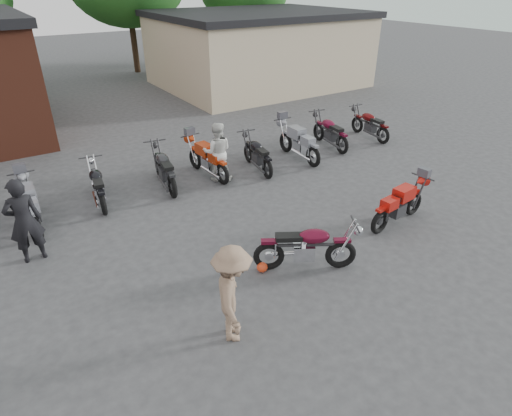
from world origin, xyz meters
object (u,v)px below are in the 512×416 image
row_bike_2 (97,183)px  sportbike (400,203)px  row_bike_3 (164,167)px  row_bike_8 (370,123)px  row_bike_1 (30,202)px  row_bike_6 (299,141)px  row_bike_7 (330,130)px  row_bike_4 (207,157)px  person_dark (24,221)px  person_tan (233,294)px  row_bike_5 (257,153)px  vintage_motorcycle (308,244)px  helmet (262,267)px  person_light (217,152)px

row_bike_2 → sportbike: bearing=-123.6°
row_bike_3 → row_bike_8: row_bike_3 is taller
row_bike_1 → row_bike_6: 8.06m
row_bike_8 → row_bike_7: bearing=92.8°
row_bike_4 → person_dark: bearing=104.3°
person_tan → row_bike_2: (-0.56, 6.14, -0.32)m
sportbike → row_bike_5: row_bike_5 is taller
row_bike_2 → row_bike_8: size_ratio=0.98×
vintage_motorcycle → row_bike_4: vintage_motorcycle is taller
person_dark → row_bike_8: (11.84, 1.68, -0.37)m
helmet → row_bike_6: row_bike_6 is taller
helmet → row_bike_6: bearing=45.4°
row_bike_4 → row_bike_3: bearing=84.5°
vintage_motorcycle → helmet: 1.05m
person_tan → row_bike_4: person_tan is taller
vintage_motorcycle → person_light: size_ratio=1.17×
row_bike_4 → row_bike_6: (3.16, -0.40, 0.03)m
row_bike_1 → row_bike_6: row_bike_6 is taller
vintage_motorcycle → row_bike_3: (-0.91, 5.32, 0.01)m
helmet → row_bike_1: row_bike_1 is taller
row_bike_6 → row_bike_3: bearing=87.6°
helmet → row_bike_2: 5.32m
helmet → row_bike_3: 4.94m
person_dark → row_bike_8: bearing=-174.3°
helmet → row_bike_8: size_ratio=0.12×
row_bike_3 → row_bike_4: 1.37m
helmet → row_bike_8: (7.97, 4.73, 0.47)m
row_bike_2 → row_bike_8: (9.92, -0.20, 0.01)m
person_light → row_bike_1: person_light is taller
sportbike → row_bike_6: 4.72m
person_dark → row_bike_7: person_dark is taller
person_dark → row_bike_5: bearing=-170.3°
person_light → sportbike: bearing=145.4°
vintage_motorcycle → person_tan: (-2.23, -0.81, 0.29)m
row_bike_8 → row_bike_6: bearing=98.8°
person_tan → row_bike_2: person_tan is taller
person_tan → row_bike_5: bearing=-9.2°
person_dark → person_tan: (2.48, -4.27, -0.06)m
row_bike_3 → row_bike_8: 8.05m
vintage_motorcycle → row_bike_1: vintage_motorcycle is taller
person_dark → vintage_motorcycle: bearing=141.3°
person_tan → helmet: bearing=-21.7°
row_bike_3 → vintage_motorcycle: bearing=-162.1°
row_bike_8 → row_bike_2: bearing=94.2°
person_dark → person_tan: person_dark is taller
sportbike → person_tan: (-5.28, -1.05, 0.32)m
person_tan → vintage_motorcycle: bearing=-42.9°
vintage_motorcycle → row_bike_7: row_bike_7 is taller
row_bike_6 → row_bike_5: bearing=93.9°
helmet → row_bike_5: 5.31m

